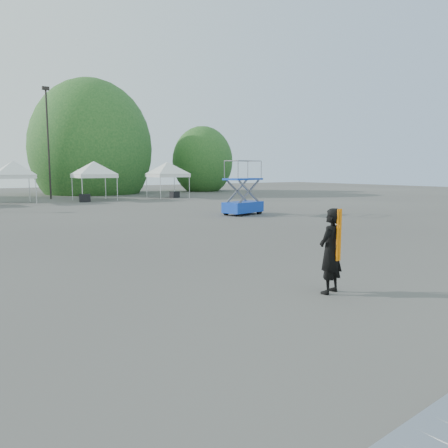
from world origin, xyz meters
TOP-DOWN VIEW (x-y plane):
  - ground at (0.00, 0.00)m, footprint 120.00×120.00m
  - light_pole_east at (3.00, 32.00)m, footprint 0.60×0.25m
  - tree_mid_e at (9.00, 39.00)m, footprint 5.12×5.12m
  - tree_far_e at (22.00, 37.00)m, footprint 3.84×3.84m
  - tent_e at (-0.47, 28.42)m, footprint 3.99×3.99m
  - tent_f at (5.71, 28.04)m, footprint 4.44×4.44m
  - tent_g at (12.49, 27.68)m, footprint 4.44×4.44m
  - man at (0.86, -2.83)m, footprint 0.76×0.60m
  - scissor_lift at (9.07, 11.31)m, footprint 2.65×1.77m
  - crate_mid at (4.42, 26.58)m, footprint 0.92×0.76m
  - crate_east at (13.00, 27.30)m, footprint 0.87×0.74m

SIDE VIEW (x-z plane):
  - ground at x=0.00m, z-range 0.00..0.00m
  - crate_east at x=13.00m, z-range 0.00..0.60m
  - crate_mid at x=4.42m, z-range 0.00..0.64m
  - man at x=0.86m, z-range 0.00..1.82m
  - scissor_lift at x=9.07m, z-range 0.01..3.15m
  - tent_e at x=-0.47m, z-range 1.12..5.00m
  - tent_f at x=5.71m, z-range 1.12..5.00m
  - tent_g at x=12.49m, z-range 1.12..5.00m
  - tree_far_e at x=22.00m, z-range 0.70..6.55m
  - tree_mid_e at x=9.00m, z-range 0.94..8.74m
  - light_pole_east at x=3.00m, z-range 0.62..10.42m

